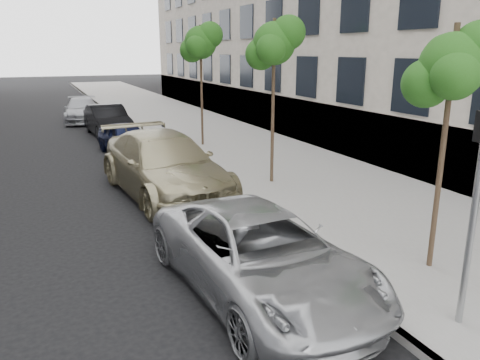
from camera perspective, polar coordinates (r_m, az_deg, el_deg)
sidewalk at (r=29.79m, az=-8.65°, el=7.59°), size 6.40×72.00×0.14m
curb at (r=29.14m, az=-14.63°, el=7.09°), size 0.15×72.00×0.14m
tree_near at (r=8.92m, az=24.59°, el=12.47°), size 1.52×1.32×4.44m
tree_mid at (r=14.14m, az=4.27°, el=16.23°), size 1.61×1.41×4.94m
tree_far at (r=20.12m, az=-4.77°, el=16.34°), size 1.69×1.49×5.10m
signal_pole at (r=7.29m, az=26.92°, el=-1.26°), size 0.26×0.20×3.29m
minivan at (r=8.09m, az=2.46°, el=-9.04°), size 2.73×5.35×1.45m
suv at (r=13.65m, az=-9.20°, el=1.79°), size 3.07×6.36×1.78m
sedan_blue at (r=19.48m, az=-13.73°, el=4.90°), size 2.06×3.96×1.29m
sedan_black at (r=24.12m, az=-15.82°, el=6.99°), size 1.88×4.66×1.50m
sedan_rear at (r=29.46m, az=-18.70°, el=8.08°), size 2.42×4.90×1.37m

